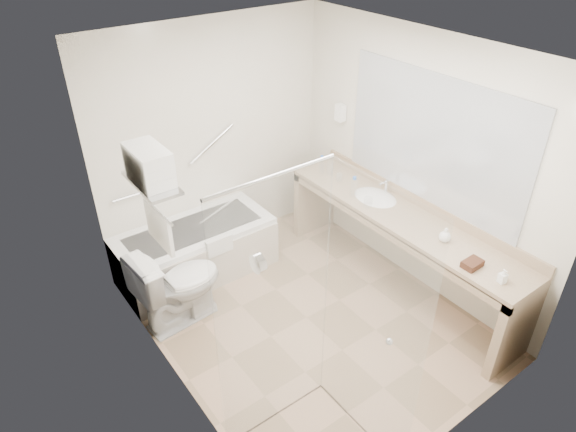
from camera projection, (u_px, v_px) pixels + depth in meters
floor at (307, 317)px, 4.91m from camera, size 3.20×3.20×0.00m
ceiling at (314, 53)px, 3.56m from camera, size 2.60×3.20×0.10m
wall_back at (214, 142)px, 5.32m from camera, size 2.60×0.10×2.50m
wall_front at (471, 315)px, 3.15m from camera, size 2.60×0.10×2.50m
wall_left at (164, 264)px, 3.59m from camera, size 0.10×3.20×2.50m
wall_right at (416, 164)px, 4.89m from camera, size 0.10×3.20×2.50m
bathtub at (196, 251)px, 5.35m from camera, size 1.60×0.73×0.59m
grab_bar_short at (132, 196)px, 4.98m from camera, size 0.40×0.03×0.03m
grab_bar_long at (211, 144)px, 5.27m from camera, size 0.53×0.03×0.33m
shower_enclosure at (321, 318)px, 3.39m from camera, size 0.96×0.91×2.11m
towel_shelf at (151, 176)px, 3.62m from camera, size 0.24×0.55×0.81m
vanity_counter at (400, 233)px, 4.98m from camera, size 0.55×2.70×0.95m
sink at (375, 200)px, 5.17m from camera, size 0.40×0.52×0.14m
faucet at (386, 186)px, 5.18m from camera, size 0.03×0.03×0.14m
mirror at (433, 140)px, 4.62m from camera, size 0.02×2.00×1.20m
hairdryer_unit at (340, 113)px, 5.47m from camera, size 0.08×0.10×0.18m
toilet at (179, 285)px, 4.69m from camera, size 0.86×0.53×0.81m
amenity_basket at (472, 264)px, 4.19m from camera, size 0.17×0.12×0.06m
soap_bottle_a at (502, 279)px, 4.02m from camera, size 0.08×0.13×0.06m
soap_bottle_b at (445, 236)px, 4.48m from camera, size 0.12×0.15×0.10m
water_bottle_left at (330, 166)px, 5.51m from camera, size 0.07×0.07×0.22m
water_bottle_mid at (354, 187)px, 5.11m from camera, size 0.07×0.07×0.22m
water_bottle_right at (322, 165)px, 5.55m from camera, size 0.06×0.06×0.20m
drinking_glass_near at (339, 177)px, 5.42m from camera, size 0.08×0.08×0.08m
drinking_glass_far at (368, 202)px, 4.97m from camera, size 0.10×0.10×0.10m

